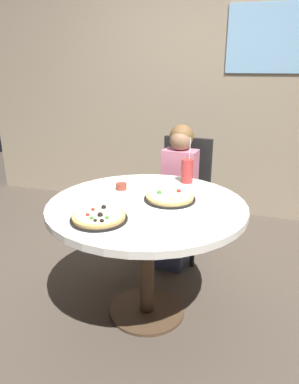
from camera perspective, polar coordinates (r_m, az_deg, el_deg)
name	(u,v)px	position (r m, az deg, el deg)	size (l,w,h in m)	color
ground_plane	(147,311)	(2.43, -0.40, -18.46)	(8.00, 8.00, 0.00)	#4C4238
wall_with_window	(210,70)	(3.77, 9.56, 18.61)	(5.20, 0.14, 2.90)	gray
dining_table	(147,220)	(2.10, -0.44, -4.43)	(1.15, 1.15, 0.75)	silver
chair_wooden	(183,190)	(2.95, 5.42, 0.31)	(0.43, 0.43, 0.95)	black
diner_child	(176,203)	(2.80, 4.28, -1.72)	(0.28, 0.42, 1.08)	#3F4766
pizza_veggie	(170,197)	(2.10, 3.26, -0.86)	(0.30, 0.30, 0.05)	black
pizza_cheese	(99,217)	(1.84, -8.09, -4.03)	(0.30, 0.30, 0.05)	black
soda_cup	(187,171)	(2.41, 6.03, 3.38)	(0.08, 0.08, 0.31)	#B73333
sauce_bowl	(121,186)	(2.28, -4.54, 0.90)	(0.07, 0.07, 0.04)	brown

